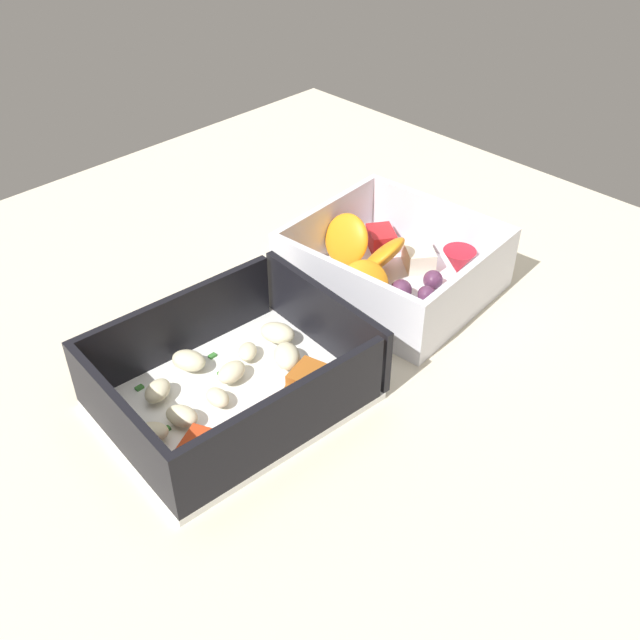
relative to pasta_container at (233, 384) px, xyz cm
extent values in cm
cube|color=beige|center=(-8.90, -1.43, -2.89)|extent=(80.00, 80.00, 2.00)
cube|color=white|center=(0.01, -0.13, -1.59)|extent=(18.77, 15.38, 0.60)
cube|color=black|center=(-8.50, 0.56, 1.41)|extent=(1.74, 13.98, 5.39)
cube|color=black|center=(8.53, -0.83, 1.41)|extent=(1.74, 13.98, 5.39)
cube|color=black|center=(0.56, 6.53, 1.41)|extent=(16.48, 1.94, 5.39)
cube|color=black|center=(-0.53, -6.80, 1.41)|extent=(16.48, 1.94, 5.39)
ellipsoid|color=beige|center=(-3.53, -2.54, -0.58)|extent=(2.45, 2.40, 1.01)
ellipsoid|color=beige|center=(-6.50, -2.35, -0.30)|extent=(2.94, 3.39, 1.42)
ellipsoid|color=beige|center=(-5.11, 0.21, -0.29)|extent=(3.28, 3.47, 1.42)
ellipsoid|color=beige|center=(4.29, -0.37, -0.44)|extent=(2.37, 2.83, 1.21)
ellipsoid|color=beige|center=(-1.05, -1.45, -0.43)|extent=(2.77, 2.22, 1.23)
ellipsoid|color=beige|center=(6.66, -0.58, -0.47)|extent=(2.83, 2.77, 1.17)
ellipsoid|color=beige|center=(4.00, -3.66, -0.45)|extent=(2.88, 2.58, 1.19)
ellipsoid|color=beige|center=(0.46, -4.65, -0.34)|extent=(2.76, 3.22, 1.35)
ellipsoid|color=beige|center=(1.30, -0.18, -0.57)|extent=(1.57, 2.15, 1.03)
cube|color=#AD5B1E|center=(-1.94, 4.23, -0.76)|extent=(4.01, 3.48, 1.06)
cube|color=red|center=(2.31, 4.38, -0.52)|extent=(2.87, 2.50, 1.53)
cube|color=#AD5B1E|center=(-4.90, 2.85, -0.65)|extent=(3.31, 3.03, 1.27)
cube|color=red|center=(5.35, 3.06, -0.49)|extent=(3.69, 3.42, 1.59)
cube|color=#387A33|center=(-1.70, -4.65, -1.19)|extent=(0.60, 0.40, 0.20)
cube|color=#387A33|center=(4.38, -5.61, -1.19)|extent=(0.60, 0.40, 0.20)
cube|color=#387A33|center=(-0.96, -2.60, -1.19)|extent=(0.60, 0.40, 0.20)
cube|color=#387A33|center=(3.48, -4.59, -1.19)|extent=(0.60, 0.40, 0.20)
cube|color=#387A33|center=(3.26, -5.17, -1.19)|extent=(0.60, 0.40, 0.20)
cube|color=#387A33|center=(5.47, -0.73, -1.19)|extent=(0.60, 0.40, 0.20)
cube|color=white|center=(-19.35, -1.42, -1.59)|extent=(15.86, 16.96, 0.60)
cube|color=white|center=(-26.32, -2.00, 1.33)|extent=(1.91, 15.80, 5.24)
cube|color=white|center=(-12.37, -0.84, 1.33)|extent=(1.91, 15.80, 5.24)
cube|color=white|center=(-19.98, 6.16, 1.33)|extent=(13.40, 1.71, 5.24)
cube|color=white|center=(-18.72, -8.99, 1.33)|extent=(13.40, 1.71, 5.24)
ellipsoid|color=orange|center=(-18.63, -6.41, 1.27)|extent=(3.30, 4.80, 4.91)
ellipsoid|color=orange|center=(-19.18, -2.52, 1.06)|extent=(5.69, 5.30, 4.50)
ellipsoid|color=orange|center=(-14.95, -0.85, 0.91)|extent=(5.49, 5.33, 4.19)
cube|color=#F4EACC|center=(-23.00, -1.19, -0.31)|extent=(3.92, 4.08, 1.96)
cube|color=red|center=(-23.01, -5.99, -0.36)|extent=(3.64, 3.85, 1.85)
sphere|color=#562D4C|center=(-19.16, 2.52, -0.52)|extent=(1.53, 1.53, 1.53)
sphere|color=#562D4C|center=(-21.16, 1.65, -0.42)|extent=(1.74, 1.74, 1.74)
sphere|color=#562D4C|center=(-19.86, 4.30, -0.50)|extent=(1.58, 1.58, 1.58)
sphere|color=#562D4C|center=(-17.93, 0.75, -0.35)|extent=(1.89, 1.89, 1.89)
cone|color=red|center=(-24.63, 1.75, -0.10)|extent=(2.96, 2.96, 2.37)
sphere|color=navy|center=(-16.18, 3.15, -0.69)|extent=(1.20, 1.20, 1.20)
sphere|color=navy|center=(-14.22, 5.39, -0.82)|extent=(0.93, 0.93, 0.93)
sphere|color=navy|center=(-14.53, 3.98, -0.76)|extent=(1.07, 1.07, 1.07)
sphere|color=navy|center=(-14.30, 2.15, -0.82)|extent=(0.93, 0.93, 0.93)
camera|label=1|loc=(22.98, 31.99, 36.00)|focal=41.21mm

